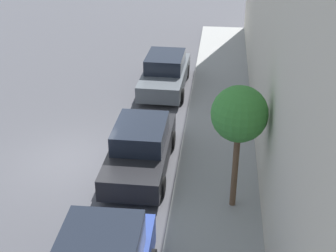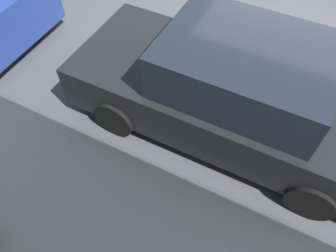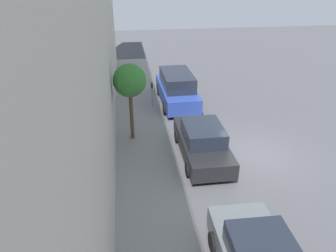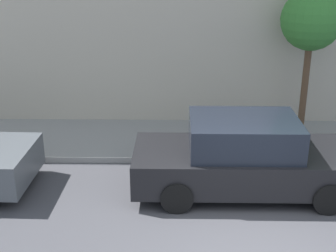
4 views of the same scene
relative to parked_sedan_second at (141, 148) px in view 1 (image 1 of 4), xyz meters
The scene contains 6 objects.
ground_plane 2.41m from the parked_sedan_second, behind, with size 60.00×60.00×0.00m, color #424247.
sidewalk 2.56m from the parked_sedan_second, ahead, with size 2.54×32.00×0.15m.
building_facade 6.73m from the parked_sedan_second, ahead, with size 2.00×32.00×11.02m.
parked_sedan_second is the anchor object (origin of this frame).
parked_sedan_third 6.56m from the parked_sedan_second, 90.11° to the left, with size 1.92×4.54×1.54m.
street_tree 4.14m from the parked_sedan_second, 32.00° to the right, with size 1.48×1.48×3.61m.
Camera 1 is at (4.67, -12.78, 8.35)m, focal length 50.00 mm.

